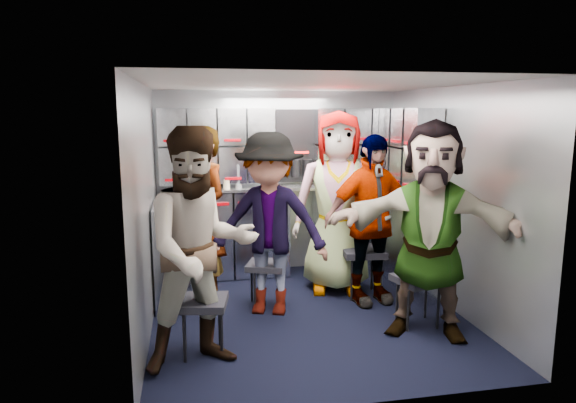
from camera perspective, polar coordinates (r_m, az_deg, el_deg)
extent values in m
plane|color=black|center=(4.89, 2.13, -12.50)|extent=(3.00, 3.00, 0.00)
cube|color=#979EA5|center=(6.04, -1.04, 2.21)|extent=(2.80, 0.04, 2.10)
cube|color=#979EA5|center=(4.49, -15.48, -0.90)|extent=(0.04, 3.00, 2.10)
cube|color=#979EA5|center=(5.09, 17.74, 0.26)|extent=(0.04, 3.00, 2.10)
cube|color=silver|center=(4.52, 2.31, 12.91)|extent=(2.80, 3.00, 0.02)
cube|color=#969BA5|center=(5.94, -0.67, -3.37)|extent=(2.68, 0.38, 0.99)
cube|color=#969BA5|center=(5.14, -12.38, -5.73)|extent=(0.38, 0.76, 0.99)
cube|color=silver|center=(5.84, -0.68, 1.60)|extent=(2.68, 0.42, 0.03)
cube|color=#969BA5|center=(5.85, -0.79, 6.29)|extent=(2.68, 0.28, 0.82)
cube|color=#969BA5|center=(5.60, 13.19, 5.86)|extent=(0.28, 1.00, 0.82)
cube|color=#969BA5|center=(5.66, 13.21, -4.26)|extent=(0.28, 1.20, 1.00)
cube|color=#A90008|center=(5.67, -0.31, -0.04)|extent=(2.60, 0.02, 0.03)
cube|color=black|center=(4.08, -9.56, -11.01)|extent=(0.44, 0.42, 0.06)
cylinder|color=black|center=(4.05, -11.45, -14.57)|extent=(0.02, 0.02, 0.40)
cylinder|color=black|center=(4.06, -7.39, -14.42)|extent=(0.02, 0.02, 0.40)
cylinder|color=black|center=(4.27, -11.43, -13.25)|extent=(0.02, 0.02, 0.40)
cylinder|color=black|center=(4.28, -7.60, -13.10)|extent=(0.02, 0.02, 0.40)
cube|color=black|center=(5.01, -2.41, -7.11)|extent=(0.45, 0.44, 0.06)
cylinder|color=black|center=(4.95, -3.72, -9.87)|extent=(0.02, 0.02, 0.38)
cylinder|color=black|center=(4.99, -0.67, -9.69)|extent=(0.02, 0.02, 0.38)
cylinder|color=black|center=(5.16, -4.05, -9.02)|extent=(0.02, 0.02, 0.38)
cylinder|color=black|center=(5.20, -1.12, -8.86)|extent=(0.02, 0.02, 0.38)
cube|color=black|center=(5.62, 4.89, -5.03)|extent=(0.40, 0.38, 0.06)
cylinder|color=black|center=(5.53, 3.80, -7.61)|extent=(0.02, 0.02, 0.40)
cylinder|color=black|center=(5.61, 6.56, -7.41)|extent=(0.02, 0.02, 0.40)
cylinder|color=black|center=(5.75, 3.19, -6.90)|extent=(0.02, 0.02, 0.40)
cylinder|color=black|center=(5.82, 5.86, -6.73)|extent=(0.02, 0.02, 0.40)
cube|color=black|center=(5.29, 8.32, -5.54)|extent=(0.46, 0.44, 0.07)
cylinder|color=black|center=(5.19, 7.12, -8.60)|extent=(0.03, 0.03, 0.44)
cylinder|color=black|center=(5.29, 10.32, -8.32)|extent=(0.03, 0.03, 0.44)
cylinder|color=black|center=(5.43, 6.25, -7.74)|extent=(0.03, 0.03, 0.44)
cylinder|color=black|center=(5.53, 9.32, -7.49)|extent=(0.03, 0.03, 0.44)
cube|color=black|center=(4.68, 14.28, -8.39)|extent=(0.46, 0.44, 0.06)
cylinder|color=black|center=(4.60, 13.20, -11.58)|extent=(0.02, 0.02, 0.40)
cylinder|color=black|center=(4.72, 16.35, -11.18)|extent=(0.02, 0.02, 0.40)
cylinder|color=black|center=(4.80, 12.03, -10.59)|extent=(0.02, 0.02, 0.40)
cylinder|color=black|center=(4.91, 15.06, -10.24)|extent=(0.02, 0.02, 0.40)
imported|color=black|center=(5.02, -9.44, -1.66)|extent=(0.68, 0.75, 1.73)
imported|color=black|center=(3.76, -9.69, -5.31)|extent=(0.99, 0.85, 1.77)
imported|color=black|center=(4.72, -2.12, -2.55)|extent=(1.24, 0.95, 1.69)
imported|color=black|center=(5.33, 5.50, -0.10)|extent=(1.04, 0.81, 1.88)
imported|color=black|center=(5.04, 9.10, -2.04)|extent=(1.03, 0.57, 1.66)
imported|color=black|center=(4.40, 15.55, -3.03)|extent=(1.74, 1.25, 1.81)
cylinder|color=white|center=(5.70, -5.58, 2.83)|extent=(0.07, 0.07, 0.26)
cylinder|color=white|center=(5.71, -5.43, 2.72)|extent=(0.06, 0.06, 0.24)
cylinder|color=white|center=(5.91, 5.04, 2.90)|extent=(0.06, 0.06, 0.22)
cylinder|color=beige|center=(5.69, -6.85, 1.98)|extent=(0.07, 0.07, 0.10)
cylinder|color=beige|center=(5.87, 3.66, 2.21)|extent=(0.07, 0.07, 0.09)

